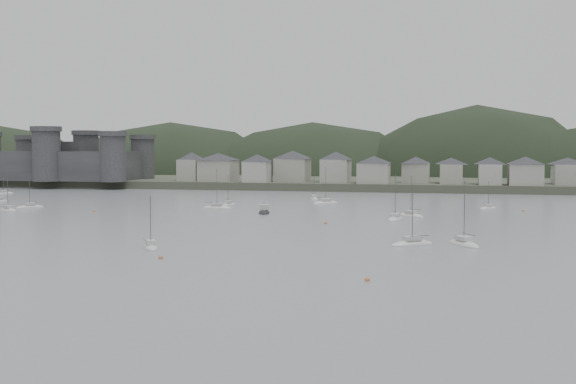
# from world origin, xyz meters

# --- Properties ---
(ground) EXTENTS (900.00, 900.00, 0.00)m
(ground) POSITION_xyz_m (0.00, 0.00, 0.00)
(ground) COLOR slate
(ground) RESTS_ON ground
(far_shore_land) EXTENTS (900.00, 250.00, 3.00)m
(far_shore_land) POSITION_xyz_m (0.00, 295.00, 1.50)
(far_shore_land) COLOR #383D2D
(far_shore_land) RESTS_ON ground
(forested_ridge) EXTENTS (851.55, 103.94, 102.57)m
(forested_ridge) POSITION_xyz_m (4.83, 269.40, -11.28)
(forested_ridge) COLOR black
(forested_ridge) RESTS_ON ground
(castle) EXTENTS (66.00, 43.00, 20.00)m
(castle) POSITION_xyz_m (-120.00, 179.80, 10.96)
(castle) COLOR #313133
(castle) RESTS_ON far_shore_land
(waterfront_town) EXTENTS (451.48, 28.46, 12.92)m
(waterfront_town) POSITION_xyz_m (50.59, 183.34, 8.66)
(waterfront_town) COLOR #9F9C91
(waterfront_town) RESTS_ON far_shore_land
(moored_fleet) EXTENTS (256.78, 159.82, 12.05)m
(moored_fleet) POSITION_xyz_m (-14.71, 64.45, 0.18)
(moored_fleet) COLOR silver
(moored_fleet) RESTS_ON ground
(motor_launch_far) EXTENTS (4.82, 8.44, 3.90)m
(motor_launch_far) POSITION_xyz_m (-7.86, 81.85, 0.29)
(motor_launch_far) COLOR black
(motor_launch_far) RESTS_ON ground
(mooring_buoys) EXTENTS (110.33, 107.28, 0.70)m
(mooring_buoys) POSITION_xyz_m (8.18, 48.58, 0.15)
(mooring_buoys) COLOR #C26C40
(mooring_buoys) RESTS_ON ground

